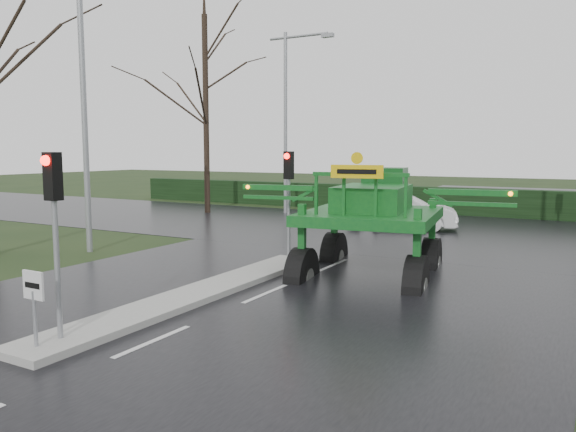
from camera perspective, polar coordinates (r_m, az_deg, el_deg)
The scene contains 13 objects.
ground at distance 10.99m, azimuth -13.53°, elevation -12.37°, with size 140.00×140.00×0.00m, color black.
road_main at distance 19.30m, azimuth 7.10°, elevation -3.97°, with size 14.00×80.00×0.02m, color black.
road_cross at distance 24.88m, azimuth 12.34°, elevation -1.67°, with size 80.00×12.00×0.02m, color black.
median_island at distance 13.96m, azimuth -9.06°, elevation -7.79°, with size 1.20×10.00×0.16m, color gray.
hedge_row at distance 32.49m, azimuth 16.51°, elevation 1.45°, with size 44.00×0.90×1.50m, color black.
keep_left_sign at distance 10.69m, azimuth -24.41°, elevation -7.43°, with size 0.50×0.07×1.35m.
traffic_signal_near at distance 10.73m, azimuth -22.70°, elevation 1.01°, with size 0.26×0.33×3.52m.
traffic_signal_mid at distance 17.29m, azimuth 0.06°, elevation 3.49°, with size 0.26×0.33×3.52m.
street_light_left_near at distance 20.62m, azimuth -19.56°, elevation 13.09°, with size 3.85×0.30×10.00m.
street_light_left_far at distance 31.64m, azimuth 0.23°, elevation 11.10°, with size 3.85×0.30×10.00m.
tree_left_far at distance 32.44m, azimuth -8.38°, elevation 12.97°, with size 7.70×7.70×13.26m.
crop_sprayer at distance 15.59m, azimuth 1.70°, elevation 1.23°, with size 7.79×5.34×4.38m.
white_sedan at distance 25.93m, azimuth 11.44°, elevation -1.33°, with size 1.70×4.89×1.61m, color silver.
Camera 1 is at (7.13, -7.58, 3.55)m, focal length 35.00 mm.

